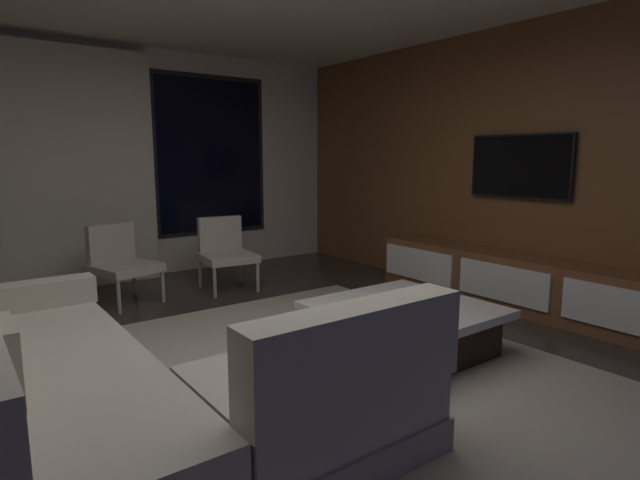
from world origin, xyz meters
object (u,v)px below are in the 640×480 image
sectional_couch (120,392)px  media_console (520,284)px  mounted_tv (520,166)px  book_stack_on_coffee_table (416,299)px  coffee_table (403,328)px  accent_chair_near_window (225,249)px  accent_chair_by_curtain (120,259)px

sectional_couch → media_console: 3.69m
mounted_tv → book_stack_on_coffee_table: bearing=-168.5°
book_stack_on_coffee_table → coffee_table: bearing=126.8°
book_stack_on_coffee_table → media_console: bearing=5.8°
mounted_tv → accent_chair_near_window: bearing=132.5°
book_stack_on_coffee_table → mounted_tv: mounted_tv is taller
coffee_table → accent_chair_by_curtain: accent_chair_by_curtain is taller
mounted_tv → sectional_couch: bearing=-174.9°
accent_chair_near_window → book_stack_on_coffee_table: bearing=-84.3°
accent_chair_near_window → accent_chair_by_curtain: same height
coffee_table → accent_chair_by_curtain: (-1.29, 2.62, 0.25)m
sectional_couch → mounted_tv: (3.87, 0.35, 1.06)m
book_stack_on_coffee_table → media_console: size_ratio=0.09×
coffee_table → media_console: bearing=3.2°
accent_chair_near_window → media_console: (1.86, -2.42, -0.18)m
sectional_couch → book_stack_on_coffee_table: size_ratio=9.44×
accent_chair_by_curtain → sectional_couch: bearing=-105.6°
media_console → mounted_tv: size_ratio=2.94×
book_stack_on_coffee_table → accent_chair_by_curtain: accent_chair_by_curtain is taller
sectional_couch → accent_chair_near_window: size_ratio=3.21×
accent_chair_near_window → coffee_table: bearing=-85.3°
accent_chair_by_curtain → media_console: bearing=-40.6°
sectional_couch → coffee_table: (2.04, 0.06, -0.10)m
accent_chair_by_curtain → media_console: size_ratio=0.25×
media_console → book_stack_on_coffee_table: bearing=-174.2°
sectional_couch → coffee_table: 2.04m
media_console → mounted_tv: (0.18, 0.20, 1.10)m
sectional_couch → mounted_tv: mounted_tv is taller
accent_chair_near_window → accent_chair_by_curtain: bearing=174.7°
sectional_couch → accent_chair_near_window: bearing=54.5°
sectional_couch → mounted_tv: 4.03m
media_console → accent_chair_near_window: bearing=127.5°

